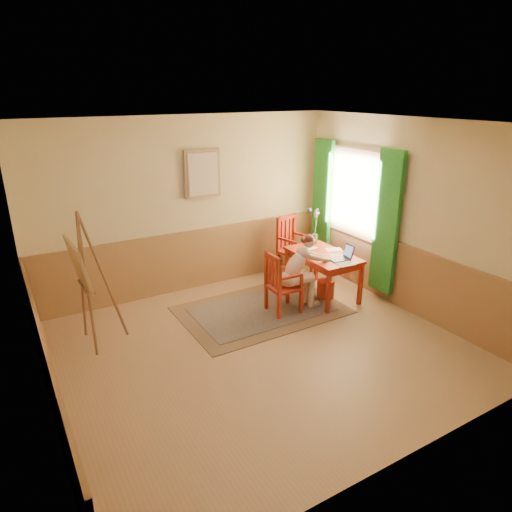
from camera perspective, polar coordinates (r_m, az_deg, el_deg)
room at (r=5.39m, az=0.67°, el=1.28°), size 5.04×4.54×2.84m
wainscot at (r=6.37m, az=-3.07°, el=-4.38°), size 5.00×4.50×1.00m
window at (r=7.66m, az=12.05°, el=6.15°), size 0.12×2.01×2.20m
wall_portrait at (r=7.28m, az=-6.71°, el=10.21°), size 0.60×0.05×0.76m
rug at (r=6.92m, az=0.70°, el=-6.76°), size 2.40×1.61×0.02m
table at (r=7.24m, az=8.40°, el=-0.38°), size 0.73×1.21×0.72m
chair_left at (r=6.68m, az=3.18°, el=-3.47°), size 0.44×0.42×0.94m
chair_back at (r=8.02m, az=4.67°, el=1.13°), size 0.58×0.60×1.07m
figure at (r=6.78m, az=5.48°, el=-1.63°), size 0.85×0.37×1.16m
laptop at (r=7.01m, az=10.79°, el=-0.04°), size 0.37×0.25×0.21m
papers at (r=7.20m, az=9.45°, el=0.23°), size 0.59×1.06×0.00m
vase at (r=7.61m, az=7.38°, el=3.57°), size 0.24×0.30×0.59m
wastebasket at (r=7.35m, az=8.73°, el=-4.14°), size 0.36×0.36×0.29m
easel at (r=6.00m, az=-21.05°, el=-1.52°), size 0.61×0.80×1.80m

